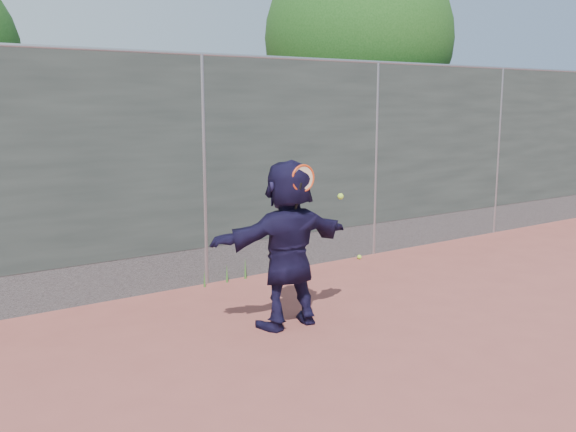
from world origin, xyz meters
TOP-DOWN VIEW (x-y plane):
  - ground at (0.00, 0.00)m, footprint 80.00×80.00m
  - player at (-0.02, 1.54)m, footprint 1.70×0.57m
  - ball_ground at (2.58, 3.35)m, footprint 0.07×0.07m
  - fence at (-0.00, 3.50)m, footprint 20.00×0.06m
  - swing_action at (0.08, 1.35)m, footprint 0.75×0.16m
  - tree_right at (4.68, 5.75)m, footprint 3.78×3.60m
  - weed_clump at (0.29, 3.38)m, footprint 0.68×0.07m

SIDE VIEW (x-z plane):
  - ground at x=0.00m, z-range 0.00..0.00m
  - ball_ground at x=2.58m, z-range 0.00..0.07m
  - weed_clump at x=0.29m, z-range -0.02..0.28m
  - player at x=-0.02m, z-range 0.00..1.82m
  - fence at x=0.00m, z-range 0.07..3.09m
  - swing_action at x=0.08m, z-range 1.33..1.84m
  - tree_right at x=4.68m, z-range 0.80..6.19m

